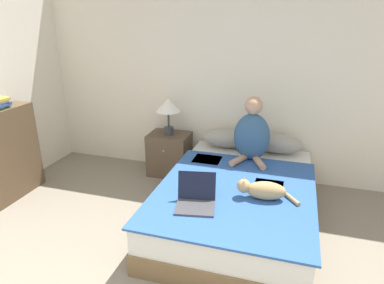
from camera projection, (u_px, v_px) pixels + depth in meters
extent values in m
cube|color=silver|center=(239.00, 77.00, 4.15)|extent=(6.05, 0.05, 2.55)
cube|color=brown|center=(237.00, 212.00, 3.49)|extent=(1.40, 2.12, 0.20)
cube|color=silver|center=(238.00, 193.00, 3.41)|extent=(1.38, 2.09, 0.23)
cube|color=#2D569E|center=(235.00, 192.00, 3.18)|extent=(1.44, 1.69, 0.02)
cube|color=#3D4784|center=(269.00, 185.00, 3.29)|extent=(0.27, 0.23, 0.01)
cube|color=#3D4784|center=(207.00, 160.00, 3.87)|extent=(0.31, 0.27, 0.01)
ellipsoid|color=gray|center=(226.00, 138.00, 4.20)|extent=(0.58, 0.30, 0.22)
ellipsoid|color=gray|center=(278.00, 144.00, 4.03)|extent=(0.58, 0.30, 0.22)
ellipsoid|color=#33567A|center=(252.00, 137.00, 3.77)|extent=(0.40, 0.22, 0.54)
sphere|color=tan|center=(254.00, 106.00, 3.65)|extent=(0.20, 0.20, 0.20)
cylinder|color=tan|center=(239.00, 160.00, 3.76)|extent=(0.18, 0.28, 0.07)
cylinder|color=tan|center=(259.00, 162.00, 3.70)|extent=(0.18, 0.28, 0.07)
ellipsoid|color=tan|center=(266.00, 191.00, 3.01)|extent=(0.36, 0.20, 0.16)
sphere|color=tan|center=(244.00, 186.00, 3.03)|extent=(0.12, 0.12, 0.12)
cone|color=tan|center=(244.00, 183.00, 2.98)|extent=(0.06, 0.06, 0.06)
cone|color=tan|center=(244.00, 180.00, 3.04)|extent=(0.06, 0.06, 0.06)
cylinder|color=tan|center=(292.00, 199.00, 2.99)|extent=(0.14, 0.17, 0.04)
cube|color=#424247|center=(195.00, 208.00, 2.88)|extent=(0.37, 0.31, 0.02)
cube|color=black|center=(197.00, 185.00, 2.97)|extent=(0.33, 0.12, 0.25)
cube|color=brown|center=(170.00, 154.00, 4.48)|extent=(0.51, 0.39, 0.55)
sphere|color=tan|center=(164.00, 151.00, 4.25)|extent=(0.03, 0.03, 0.03)
cylinder|color=#38383D|center=(169.00, 131.00, 4.36)|extent=(0.12, 0.12, 0.09)
cylinder|color=#38383D|center=(169.00, 119.00, 4.30)|extent=(0.02, 0.02, 0.21)
cone|color=white|center=(168.00, 105.00, 4.24)|extent=(0.31, 0.31, 0.16)
cube|color=brown|center=(8.00, 153.00, 3.86)|extent=(0.26, 0.72, 1.04)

